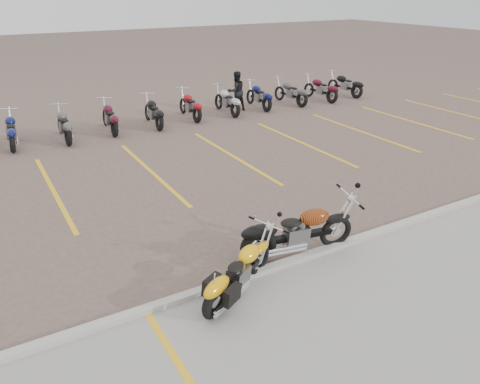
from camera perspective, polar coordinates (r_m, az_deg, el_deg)
The scene contains 8 objects.
ground at distance 10.38m, azimuth -3.08°, elevation -4.54°, with size 100.00×100.00×0.00m, color #725B51.
concrete_apron at distance 7.38m, azimuth 14.12°, elevation -18.96°, with size 60.00×5.00×0.01m, color #9E9B93.
curb at distance 8.86m, azimuth 2.94°, elevation -9.55°, with size 60.00×0.18×0.12m, color #ADAAA3.
parking_stripes at distance 13.74m, azimuth -10.77°, elevation 2.45°, with size 38.00×5.50×0.01m, color gold, non-canonical shape.
yellow_cruiser at distance 8.09m, azimuth -0.56°, elevation -10.06°, with size 1.87×1.07×0.84m.
flame_cruiser at distance 9.25m, azimuth 6.67°, elevation -5.00°, with size 2.39×0.59×0.99m.
person_b at distance 20.19m, azimuth -0.46°, elevation 12.19°, with size 0.80×0.62×1.65m, color black.
bg_bike_row at distance 18.40m, azimuth -10.82°, elevation 9.72°, with size 20.47×2.01×1.10m.
Camera 1 is at (-4.09, -8.15, 4.95)m, focal length 35.00 mm.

